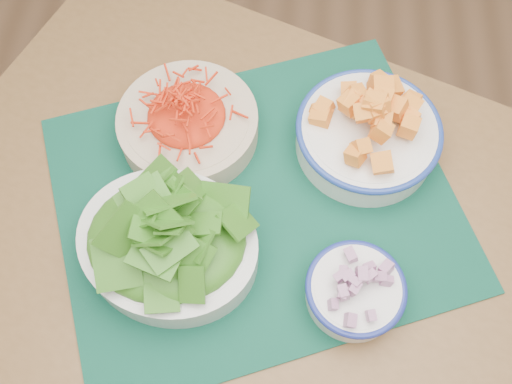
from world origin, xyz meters
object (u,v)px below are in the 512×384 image
carrot_bowl (188,121)px  lettuce_bowl (166,238)px  table (279,254)px  onion_bowl (355,290)px  squash_bowl (369,130)px  placemat (256,201)px

carrot_bowl → lettuce_bowl: 0.21m
table → onion_bowl: size_ratio=8.19×
lettuce_bowl → onion_bowl: lettuce_bowl is taller
squash_bowl → lettuce_bowl: bearing=-144.3°
placemat → lettuce_bowl: 0.17m
placemat → lettuce_bowl: size_ratio=1.93×
squash_bowl → lettuce_bowl: (-0.29, -0.21, 0.01)m
table → carrot_bowl: (-0.16, 0.16, 0.15)m
placemat → onion_bowl: bearing=-65.0°
onion_bowl → table: bearing=137.3°
table → lettuce_bowl: bearing=-140.4°
carrot_bowl → onion_bowl: 0.37m
squash_bowl → lettuce_bowl: size_ratio=0.94×
table → squash_bowl: bearing=73.3°
onion_bowl → lettuce_bowl: bearing=169.9°
placemat → lettuce_bowl: (-0.12, -0.10, 0.06)m
table → placemat: bearing=155.5°
carrot_bowl → squash_bowl: size_ratio=0.82×
placemat → squash_bowl: size_ratio=2.04×
table → squash_bowl: size_ratio=4.52×
table → carrot_bowl: bearing=157.4°
lettuce_bowl → onion_bowl: 0.27m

